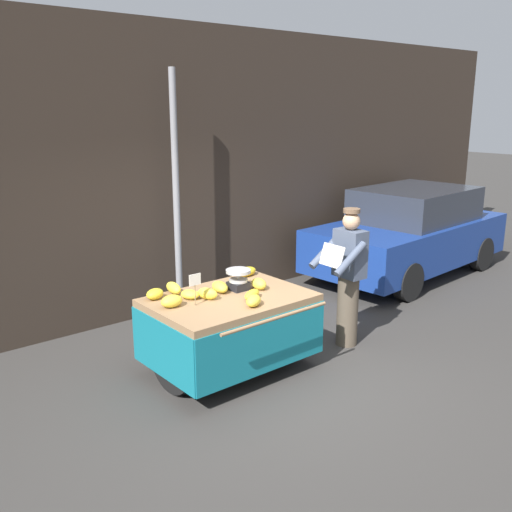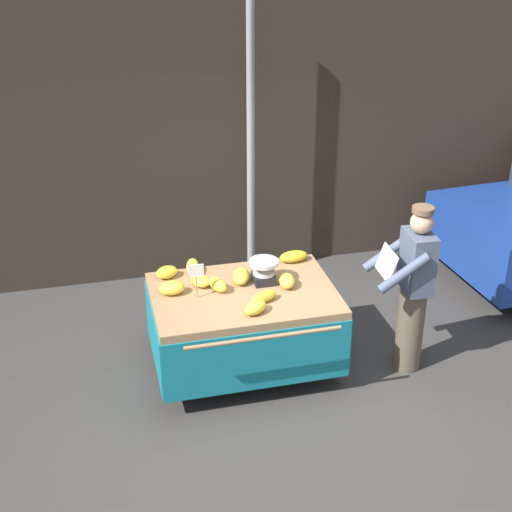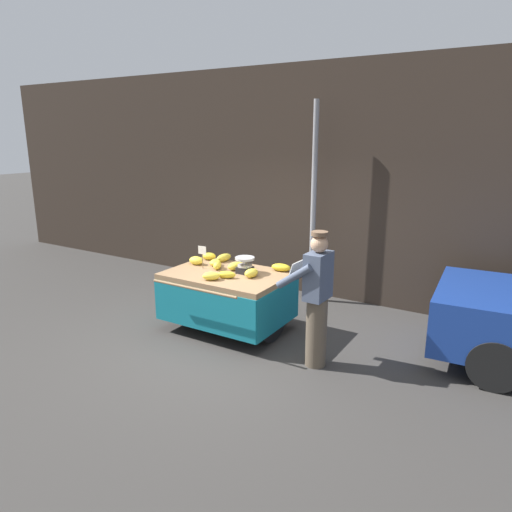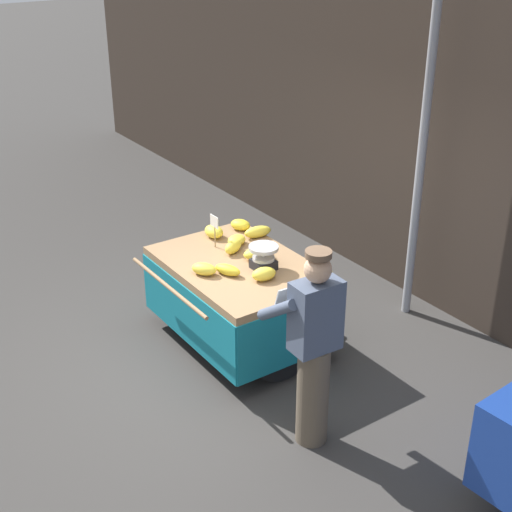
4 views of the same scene
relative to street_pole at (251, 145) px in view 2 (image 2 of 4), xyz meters
The scene contains 17 objects.
ground_plane 2.82m from the street_pole, 95.18° to the right, with size 60.00×60.00×0.00m, color #383533.
back_wall 0.58m from the street_pole, 114.60° to the left, with size 16.00×0.24×3.99m, color #332821.
street_pole is the anchor object (origin of this frame).
banana_cart 2.15m from the street_pole, 105.55° to the right, with size 1.74×1.39×0.88m.
weighing_scale 1.85m from the street_pole, 99.39° to the right, with size 0.28×0.28×0.24m.
price_sign 2.13m from the street_pole, 117.44° to the right, with size 0.14×0.01×0.34m.
banana_bunch_0 1.98m from the street_pole, 118.50° to the right, with size 0.16×0.21×0.10m, color yellow.
banana_bunch_1 1.95m from the street_pole, 130.31° to the right, with size 0.16×0.22×0.11m, color yellow.
banana_bunch_2 1.85m from the street_pole, 106.62° to the right, with size 0.16×0.29×0.11m, color yellow.
banana_bunch_3 1.97m from the street_pole, 92.78° to the right, with size 0.15×0.23×0.12m, color yellow.
banana_bunch_4 1.77m from the street_pole, 124.19° to the right, with size 0.12×0.30×0.12m, color yellow.
banana_bunch_5 1.54m from the street_pole, 84.87° to the right, with size 0.15×0.30×0.11m, color gold.
banana_bunch_6 2.03m from the street_pole, 112.90° to the right, with size 0.11×0.23×0.13m, color yellow.
banana_bunch_7 2.21m from the street_pole, 100.17° to the right, with size 0.11×0.27×0.10m, color yellow.
banana_bunch_8 2.19m from the street_pole, 124.26° to the right, with size 0.17×0.24×0.13m, color yellow.
banana_bunch_9 2.39m from the street_pole, 102.51° to the right, with size 0.14×0.24×0.11m, color yellow.
vendor_person 2.53m from the street_pole, 64.08° to the right, with size 0.59×0.53×1.71m.
Camera 2 is at (-1.61, -5.35, 4.26)m, focal length 51.28 mm.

